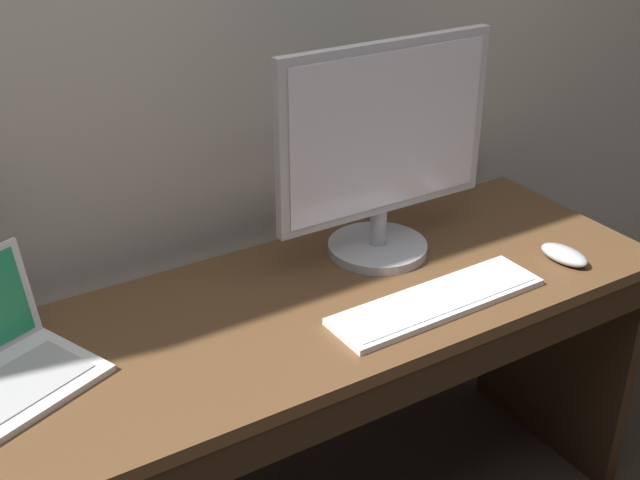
% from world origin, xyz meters
% --- Properties ---
extents(desk, '(1.88, 0.57, 0.73)m').
position_xyz_m(desk, '(0.00, -0.02, 0.55)').
color(desk, brown).
rests_on(desk, ground).
extents(external_monitor, '(0.54, 0.23, 0.50)m').
position_xyz_m(external_monitor, '(0.37, 0.10, 0.98)').
color(external_monitor, '#B7B7BC').
rests_on(external_monitor, desk).
extents(wired_keyboard, '(0.50, 0.14, 0.02)m').
position_xyz_m(wired_keyboard, '(0.35, -0.15, 0.73)').
color(wired_keyboard, white).
rests_on(wired_keyboard, desk).
extents(computer_mouse, '(0.08, 0.13, 0.03)m').
position_xyz_m(computer_mouse, '(0.71, -0.16, 0.74)').
color(computer_mouse, '#B7B7BC').
rests_on(computer_mouse, desk).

